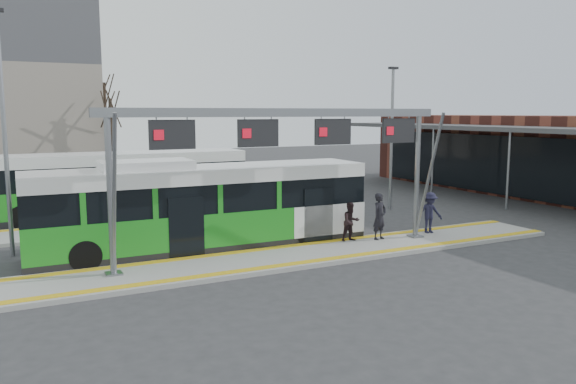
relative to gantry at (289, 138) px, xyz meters
The scene contains 15 objects.
ground 4.32m from the gantry, 36.20° to the right, with size 120.00×120.00×0.00m, color #2D2D30.
platform_main 4.25m from the gantry, 36.20° to the right, with size 22.00×3.00×0.15m, color gray.
platform_second 9.55m from the gantry, 115.25° to the left, with size 20.00×3.00×0.15m, color gray.
tactile_main 4.16m from the gantry, 36.20° to the right, with size 22.00×2.65×0.02m.
tactile_second 10.47m from the gantry, 112.32° to the left, with size 20.00×0.35×0.02m.
gantry is the anchor object (origin of this frame).
hero_bus 4.38m from the gantry, 134.16° to the left, with size 12.77×2.87×3.50m.
bg_bus_green 12.18m from the gantry, 109.82° to the left, with size 12.83×2.78×3.21m.
passenger_a 5.35m from the gantry, ahead, with size 0.68×0.45×1.87m, color black.
passenger_b 4.60m from the gantry, 11.14° to the left, with size 0.75×0.59×1.55m, color black.
passenger_c 7.62m from the gantry, ahead, with size 1.12×0.64×1.74m, color black.
tree_left 28.71m from the gantry, 92.64° to the left, with size 1.40×1.40×7.15m.
tree_mid 32.47m from the gantry, 92.04° to the left, with size 1.40×1.40×8.75m.
lamp_west 10.10m from the gantry, 152.52° to the left, with size 0.50×0.25×8.77m.
lamp_east 11.59m from the gantry, 34.84° to the left, with size 0.50×0.25×7.58m.
Camera 1 is at (-9.31, -17.46, 5.20)m, focal length 35.00 mm.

